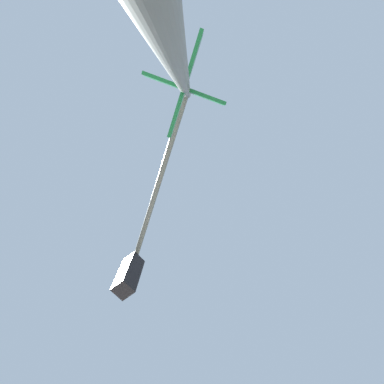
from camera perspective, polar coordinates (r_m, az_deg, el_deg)
traffic_signal_near at (r=2.81m, az=-10.80°, el=-3.80°), size 2.22×3.27×5.97m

